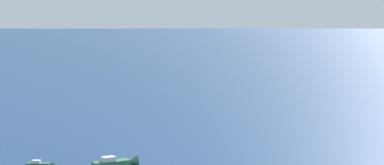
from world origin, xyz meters
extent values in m
cube|color=#33704C|center=(44.60, -5.17, 0.40)|extent=(5.16, 3.97, 0.81)
cone|color=#33704C|center=(41.95, -6.75, 0.40)|extent=(1.94, 2.05, 1.61)
cube|color=silver|center=(44.93, -4.97, 1.11)|extent=(2.18, 2.01, 0.61)
cube|color=#33704C|center=(31.17, -14.09, 0.66)|extent=(6.19, 8.51, 1.32)
cone|color=#33704C|center=(28.81, -18.54, 0.66)|extent=(3.32, 3.10, 2.64)
cube|color=silver|center=(31.46, -13.54, 1.81)|extent=(3.22, 3.54, 0.99)
camera|label=1|loc=(-72.91, 106.33, 35.98)|focal=68.75mm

